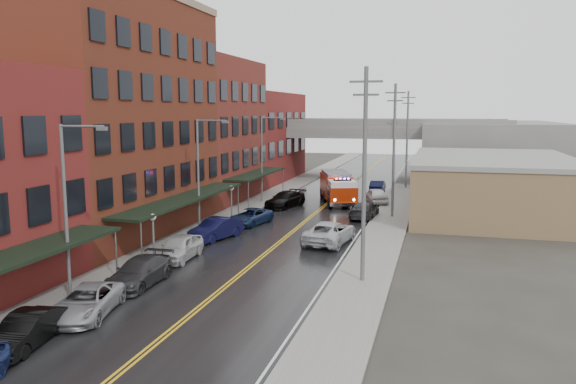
# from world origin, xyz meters

# --- Properties ---
(road) EXTENTS (11.00, 160.00, 0.02)m
(road) POSITION_xyz_m (0.00, 30.00, 0.01)
(road) COLOR black
(road) RESTS_ON ground
(sidewalk_left) EXTENTS (3.00, 160.00, 0.15)m
(sidewalk_left) POSITION_xyz_m (-7.30, 30.00, 0.07)
(sidewalk_left) COLOR slate
(sidewalk_left) RESTS_ON ground
(sidewalk_right) EXTENTS (3.00, 160.00, 0.15)m
(sidewalk_right) POSITION_xyz_m (7.30, 30.00, 0.07)
(sidewalk_right) COLOR slate
(sidewalk_right) RESTS_ON ground
(curb_left) EXTENTS (0.30, 160.00, 0.15)m
(curb_left) POSITION_xyz_m (-5.65, 30.00, 0.07)
(curb_left) COLOR gray
(curb_left) RESTS_ON ground
(curb_right) EXTENTS (0.30, 160.00, 0.15)m
(curb_right) POSITION_xyz_m (5.65, 30.00, 0.07)
(curb_right) COLOR gray
(curb_right) RESTS_ON ground
(brick_building_b) EXTENTS (9.00, 20.00, 18.00)m
(brick_building_b) POSITION_xyz_m (-13.30, 23.00, 9.00)
(brick_building_b) COLOR #5B2418
(brick_building_b) RESTS_ON ground
(brick_building_c) EXTENTS (9.00, 15.00, 15.00)m
(brick_building_c) POSITION_xyz_m (-13.30, 40.50, 7.50)
(brick_building_c) COLOR maroon
(brick_building_c) RESTS_ON ground
(brick_building_far) EXTENTS (9.00, 20.00, 12.00)m
(brick_building_far) POSITION_xyz_m (-13.30, 58.00, 6.00)
(brick_building_far) COLOR maroon
(brick_building_far) RESTS_ON ground
(tan_building) EXTENTS (14.00, 22.00, 5.00)m
(tan_building) POSITION_xyz_m (16.00, 40.00, 2.50)
(tan_building) COLOR olive
(tan_building) RESTS_ON ground
(right_far_block) EXTENTS (18.00, 30.00, 8.00)m
(right_far_block) POSITION_xyz_m (18.00, 70.00, 4.00)
(right_far_block) COLOR slate
(right_far_block) RESTS_ON ground
(awning_1) EXTENTS (2.60, 18.00, 3.09)m
(awning_1) POSITION_xyz_m (-7.49, 23.00, 2.99)
(awning_1) COLOR black
(awning_1) RESTS_ON ground
(awning_2) EXTENTS (2.60, 13.00, 3.09)m
(awning_2) POSITION_xyz_m (-7.49, 40.50, 2.99)
(awning_2) COLOR black
(awning_2) RESTS_ON ground
(globe_lamp_1) EXTENTS (0.44, 0.44, 3.12)m
(globe_lamp_1) POSITION_xyz_m (-6.40, 16.00, 2.31)
(globe_lamp_1) COLOR #59595B
(globe_lamp_1) RESTS_ON ground
(globe_lamp_2) EXTENTS (0.44, 0.44, 3.12)m
(globe_lamp_2) POSITION_xyz_m (-6.40, 30.00, 2.31)
(globe_lamp_2) COLOR #59595B
(globe_lamp_2) RESTS_ON ground
(street_lamp_0) EXTENTS (2.64, 0.22, 9.00)m
(street_lamp_0) POSITION_xyz_m (-6.55, 8.00, 5.19)
(street_lamp_0) COLOR #59595B
(street_lamp_0) RESTS_ON ground
(street_lamp_1) EXTENTS (2.64, 0.22, 9.00)m
(street_lamp_1) POSITION_xyz_m (-6.55, 24.00, 5.19)
(street_lamp_1) COLOR #59595B
(street_lamp_1) RESTS_ON ground
(street_lamp_2) EXTENTS (2.64, 0.22, 9.00)m
(street_lamp_2) POSITION_xyz_m (-6.55, 40.00, 5.19)
(street_lamp_2) COLOR #59595B
(street_lamp_2) RESTS_ON ground
(utility_pole_0) EXTENTS (1.80, 0.24, 12.00)m
(utility_pole_0) POSITION_xyz_m (7.20, 15.00, 6.31)
(utility_pole_0) COLOR #59595B
(utility_pole_0) RESTS_ON ground
(utility_pole_1) EXTENTS (1.80, 0.24, 12.00)m
(utility_pole_1) POSITION_xyz_m (7.20, 35.00, 6.31)
(utility_pole_1) COLOR #59595B
(utility_pole_1) RESTS_ON ground
(utility_pole_2) EXTENTS (1.80, 0.24, 12.00)m
(utility_pole_2) POSITION_xyz_m (7.20, 55.00, 6.31)
(utility_pole_2) COLOR #59595B
(utility_pole_2) RESTS_ON ground
(overpass) EXTENTS (40.00, 10.00, 7.50)m
(overpass) POSITION_xyz_m (0.00, 62.00, 5.99)
(overpass) COLOR slate
(overpass) RESTS_ON ground
(fire_truck) EXTENTS (5.55, 9.14, 3.18)m
(fire_truck) POSITION_xyz_m (1.00, 41.71, 1.72)
(fire_truck) COLOR #972106
(fire_truck) RESTS_ON ground
(parked_car_left_1) EXTENTS (2.09, 4.43, 1.40)m
(parked_car_left_1) POSITION_xyz_m (-5.00, 2.68, 0.70)
(parked_car_left_1) COLOR black
(parked_car_left_1) RESTS_ON ground
(parked_car_left_2) EXTENTS (3.35, 5.42, 1.40)m
(parked_car_left_2) POSITION_xyz_m (-4.69, 6.37, 0.70)
(parked_car_left_2) COLOR #919398
(parked_car_left_2) RESTS_ON ground
(parked_car_left_3) EXTENTS (2.23, 5.27, 1.52)m
(parked_car_left_3) POSITION_xyz_m (-4.72, 11.30, 0.76)
(parked_car_left_3) COLOR #2A2A2C
(parked_car_left_3) RESTS_ON ground
(parked_car_left_4) EXTENTS (2.12, 4.85, 1.63)m
(parked_car_left_4) POSITION_xyz_m (-5.00, 16.80, 0.81)
(parked_car_left_4) COLOR #B5B5B5
(parked_car_left_4) RESTS_ON ground
(parked_car_left_5) EXTENTS (3.00, 5.18, 1.62)m
(parked_car_left_5) POSITION_xyz_m (-4.91, 22.80, 0.81)
(parked_car_left_5) COLOR black
(parked_car_left_5) RESTS_ON ground
(parked_car_left_6) EXTENTS (3.21, 5.24, 1.35)m
(parked_car_left_6) POSITION_xyz_m (-4.24, 28.80, 0.68)
(parked_car_left_6) COLOR #132448
(parked_car_left_6) RESTS_ON ground
(parked_car_left_7) EXTENTS (3.63, 5.87, 1.59)m
(parked_car_left_7) POSITION_xyz_m (-3.65, 37.85, 0.79)
(parked_car_left_7) COLOR black
(parked_car_left_7) RESTS_ON ground
(parked_car_right_0) EXTENTS (3.43, 6.23, 1.65)m
(parked_car_right_0) POSITION_xyz_m (3.60, 23.80, 0.83)
(parked_car_right_0) COLOR #B3B6BC
(parked_car_right_0) RESTS_ON ground
(parked_car_right_1) EXTENTS (2.40, 5.18, 1.46)m
(parked_car_right_1) POSITION_xyz_m (4.76, 34.20, 0.73)
(parked_car_right_1) COLOR #272729
(parked_car_right_1) RESTS_ON ground
(parked_car_right_2) EXTENTS (3.39, 5.17, 1.64)m
(parked_car_right_2) POSITION_xyz_m (4.86, 42.62, 0.82)
(parked_car_right_2) COLOR silver
(parked_car_right_2) RESTS_ON ground
(parked_car_right_3) EXTENTS (1.57, 4.43, 1.46)m
(parked_car_right_3) POSITION_xyz_m (4.18, 50.64, 0.73)
(parked_car_right_3) COLOR black
(parked_car_right_3) RESTS_ON ground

